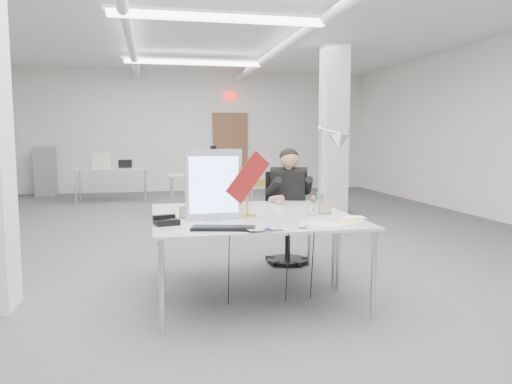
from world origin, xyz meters
TOP-DOWN VIEW (x-y plane):
  - room_shell at (0.04, 0.13)m, footprint 10.04×14.04m
  - desk_main at (0.00, -2.50)m, footprint 1.80×0.90m
  - desk_second at (0.00, -1.60)m, footprint 1.80×0.90m
  - bg_desk_a at (0.20, 3.00)m, footprint 1.60×0.80m
  - bg_desk_b at (-1.80, 5.20)m, footprint 1.60×0.80m
  - filing_cabinet at (-3.50, 6.65)m, footprint 0.45×0.55m
  - office_chair at (0.63, -1.02)m, footprint 0.61×0.61m
  - seated_person at (0.63, -1.07)m, footprint 0.68×0.76m
  - monitor at (-0.37, -2.26)m, footprint 0.50×0.08m
  - pennant at (-0.08, -2.29)m, footprint 0.42×0.13m
  - keyboard at (-0.36, -2.75)m, footprint 0.52×0.28m
  - laptop at (-0.05, -2.91)m, footprint 0.32×0.24m
  - mouse at (0.26, -2.82)m, footprint 0.09×0.06m
  - bankers_lamp at (-0.06, -2.18)m, footprint 0.28×0.14m
  - desk_phone at (-0.79, -2.43)m, footprint 0.22×0.21m
  - picture_frame_left at (-0.60, -2.15)m, footprint 0.13×0.07m
  - picture_frame_right at (0.68, -2.16)m, footprint 0.13×0.06m
  - desk_clock at (0.54, -2.22)m, footprint 0.11×0.06m
  - paper_stack_a at (0.48, -2.70)m, footprint 0.38×0.41m
  - paper_stack_b at (0.71, -2.67)m, footprint 0.29×0.29m
  - paper_stack_c at (0.85, -2.42)m, footprint 0.21×0.15m
  - beige_monitor at (-0.20, -1.53)m, footprint 0.37×0.35m
  - architect_lamp at (0.84, -1.76)m, footprint 0.40×0.75m

SIDE VIEW (x-z plane):
  - office_chair at x=0.63m, z-range 0.00..0.97m
  - filing_cabinet at x=-3.50m, z-range 0.00..1.20m
  - desk_main at x=0.00m, z-range 0.73..0.75m
  - desk_second at x=0.00m, z-range 0.73..0.75m
  - bg_desk_a at x=0.20m, z-range 0.73..0.75m
  - bg_desk_b at x=-1.80m, z-range 0.73..0.75m
  - paper_stack_c at x=0.85m, z-range 0.76..0.76m
  - paper_stack_a at x=0.48m, z-range 0.76..0.76m
  - paper_stack_b at x=0.71m, z-range 0.76..0.76m
  - laptop at x=-0.05m, z-range 0.76..0.78m
  - keyboard at x=-0.36m, z-range 0.76..0.78m
  - mouse at x=0.26m, z-range 0.76..0.79m
  - desk_phone at x=-0.79m, z-range 0.76..0.80m
  - picture_frame_right at x=0.68m, z-range 0.75..0.85m
  - desk_clock at x=0.54m, z-range 0.75..0.86m
  - picture_frame_left at x=-0.60m, z-range 0.75..0.86m
  - seated_person at x=0.63m, z-range 0.43..1.37m
  - bankers_lamp at x=-0.06m, z-range 0.76..1.06m
  - beige_monitor at x=-0.20m, z-range 0.76..1.10m
  - monitor at x=-0.37m, z-range 0.76..1.37m
  - pennant at x=-0.08m, z-range 0.89..1.35m
  - architect_lamp at x=0.84m, z-range 0.75..1.67m
  - room_shell at x=0.04m, z-range 0.07..3.31m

